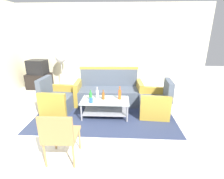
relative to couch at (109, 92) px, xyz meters
name	(u,v)px	position (x,y,z in m)	size (l,w,h in m)	color
ground_plane	(105,129)	(0.01, -1.38, -0.32)	(14.00, 14.00, 0.00)	silver
wall_back	(112,47)	(0.01, 1.68, 1.08)	(6.52, 0.12, 2.80)	beige
rug	(105,113)	(-0.06, -0.64, -0.31)	(3.24, 2.07, 0.01)	#2D3856
couch	(109,92)	(0.00, 0.00, 0.00)	(1.83, 0.81, 0.96)	#4C5666
armchair_left	(57,100)	(-1.27, -0.58, -0.03)	(0.75, 0.80, 0.85)	#4C5666
armchair_right	(155,103)	(1.15, -0.64, -0.03)	(0.74, 0.80, 0.85)	#4C5666
coffee_table	(105,106)	(-0.03, -0.80, -0.04)	(1.10, 0.60, 0.40)	silver
bottle_clear	(97,94)	(-0.22, -0.70, 0.20)	(0.07, 0.07, 0.28)	silver
bottle_orange	(120,94)	(0.30, -0.72, 0.21)	(0.07, 0.07, 0.31)	#D85919
bottle_brown	(103,96)	(-0.08, -0.75, 0.18)	(0.07, 0.07, 0.23)	brown
bottle_green	(91,96)	(-0.37, -0.79, 0.18)	(0.07, 0.07, 0.23)	#2D8C38
cup	(91,100)	(-0.33, -0.95, 0.14)	(0.08, 0.08, 0.10)	#2659A5
tv_stand	(40,81)	(-2.53, 1.17, -0.06)	(0.80, 0.50, 0.52)	black
television	(37,67)	(-2.53, 1.17, 0.44)	(0.65, 0.51, 0.48)	black
pedestal_fan	(61,60)	(-1.70, 1.22, 0.70)	(0.36, 0.36, 1.27)	#2D2D33
wicker_chair	(60,134)	(-0.56, -2.31, 0.18)	(0.49, 0.49, 0.84)	#AD844C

